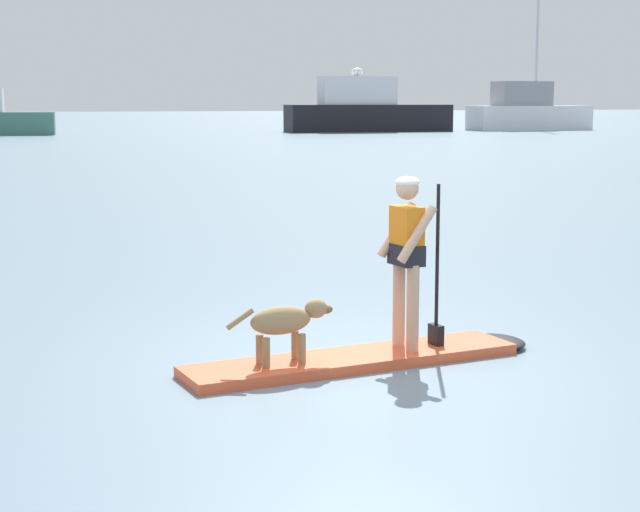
% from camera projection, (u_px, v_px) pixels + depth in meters
% --- Properties ---
extents(ground_plane, '(400.00, 400.00, 0.00)m').
position_uv_depth(ground_plane, '(352.00, 365.00, 9.61)').
color(ground_plane, slate).
extents(paddleboard, '(3.64, 1.17, 0.10)m').
position_uv_depth(paddleboard, '(374.00, 357.00, 9.70)').
color(paddleboard, '#E55933').
rests_on(paddleboard, ground_plane).
extents(person_paddler, '(0.64, 0.52, 1.67)m').
position_uv_depth(person_paddler, '(408.00, 249.00, 9.70)').
color(person_paddler, tan).
rests_on(person_paddler, paddleboard).
extents(dog, '(1.06, 0.30, 0.57)m').
position_uv_depth(dog, '(286.00, 322.00, 9.23)').
color(dog, '#997A51').
rests_on(dog, paddleboard).
extents(moored_boat_starboard, '(12.93, 3.43, 4.86)m').
position_uv_depth(moored_boat_starboard, '(366.00, 111.00, 77.95)').
color(moored_boat_starboard, black).
rests_on(moored_boat_starboard, ground_plane).
extents(moored_boat_center, '(10.03, 3.30, 12.66)m').
position_uv_depth(moored_boat_center, '(527.00, 111.00, 82.23)').
color(moored_boat_center, white).
rests_on(moored_boat_center, ground_plane).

